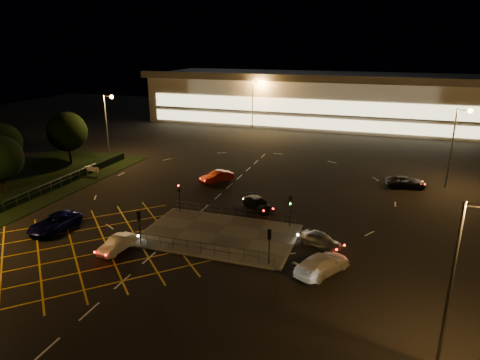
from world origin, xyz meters
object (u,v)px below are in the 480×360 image
(car_approach_white, at_px, (322,264))
(car_right_silver, at_px, (321,240))
(signal_sw, at_px, (139,220))
(car_east_grey, at_px, (406,182))
(car_left_blue, at_px, (55,223))
(car_far_dkgrey, at_px, (258,204))
(signal_ne, at_px, (290,205))
(signal_se, at_px, (269,239))
(car_queue_white, at_px, (117,244))
(car_circ_red, at_px, (217,177))
(signal_nw, at_px, (179,192))

(car_approach_white, bearing_deg, car_right_silver, -49.89)
(car_approach_white, bearing_deg, signal_sw, 30.83)
(car_right_silver, height_order, car_east_grey, car_east_grey)
(car_left_blue, height_order, car_far_dkgrey, car_left_blue)
(signal_ne, relative_size, car_right_silver, 0.79)
(car_far_dkgrey, distance_m, car_right_silver, 10.38)
(signal_se, distance_m, car_queue_white, 13.51)
(car_queue_white, bearing_deg, signal_sw, 60.42)
(car_circ_red, bearing_deg, car_approach_white, -10.50)
(car_left_blue, xyz_separation_m, car_approach_white, (25.89, 0.18, 0.01))
(signal_se, relative_size, signal_ne, 1.00)
(signal_sw, distance_m, car_left_blue, 9.72)
(car_right_silver, xyz_separation_m, car_circ_red, (-15.61, 14.30, 0.05))
(signal_nw, relative_size, car_circ_red, 0.71)
(signal_nw, distance_m, car_left_blue, 12.53)
(signal_sw, xyz_separation_m, car_east_grey, (23.27, 24.61, -1.68))
(signal_se, bearing_deg, car_east_grey, -114.60)
(signal_se, xyz_separation_m, car_circ_red, (-12.11, 19.03, -1.63))
(signal_nw, bearing_deg, car_right_silver, -11.87)
(signal_nw, height_order, car_circ_red, signal_nw)
(signal_ne, height_order, car_far_dkgrey, signal_ne)
(car_queue_white, distance_m, car_approach_white, 17.71)
(signal_nw, relative_size, car_right_silver, 0.79)
(car_queue_white, xyz_separation_m, car_far_dkgrey, (8.96, 13.27, 0.00))
(signal_se, height_order, signal_nw, same)
(car_left_blue, xyz_separation_m, car_east_grey, (32.86, 24.52, -0.08))
(car_far_dkgrey, height_order, car_circ_red, car_circ_red)
(car_queue_white, bearing_deg, car_left_blue, 174.95)
(signal_sw, height_order, car_approach_white, signal_sw)
(signal_sw, bearing_deg, signal_se, -180.00)
(car_left_blue, height_order, car_east_grey, car_left_blue)
(car_queue_white, bearing_deg, signal_se, 14.63)
(car_queue_white, relative_size, car_right_silver, 0.98)
(car_queue_white, relative_size, car_east_grey, 0.79)
(car_right_silver, bearing_deg, car_approach_white, -142.09)
(car_queue_white, relative_size, car_left_blue, 0.71)
(signal_nw, distance_m, car_right_silver, 15.93)
(car_left_blue, bearing_deg, car_right_silver, 13.94)
(car_circ_red, relative_size, car_approach_white, 0.84)
(car_right_silver, xyz_separation_m, car_approach_white, (0.80, -4.46, 0.09))
(car_left_blue, bearing_deg, signal_sw, 2.94)
(car_far_dkgrey, bearing_deg, signal_ne, -87.59)
(car_far_dkgrey, relative_size, car_right_silver, 1.12)
(car_right_silver, bearing_deg, signal_nw, 105.82)
(car_circ_red, relative_size, car_east_grey, 0.90)
(car_circ_red, bearing_deg, car_right_silver, -4.18)
(signal_nw, distance_m, car_east_grey, 28.64)
(signal_sw, xyz_separation_m, car_queue_white, (-1.29, -1.72, -1.72))
(signal_nw, xyz_separation_m, car_right_silver, (15.50, -3.26, -1.69))
(car_east_grey, bearing_deg, car_circ_red, 93.26)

